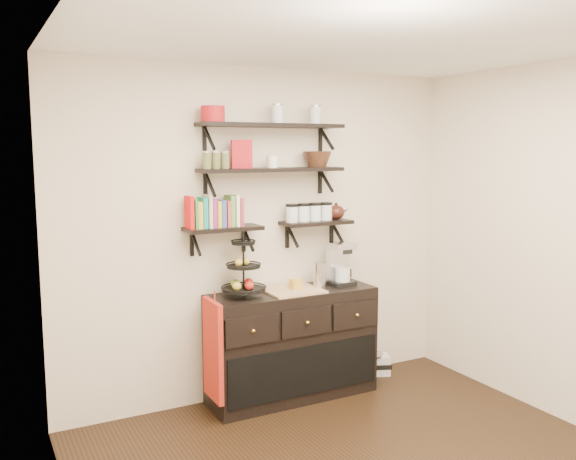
{
  "coord_description": "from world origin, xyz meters",
  "views": [
    {
      "loc": [
        -2.17,
        -2.76,
        2.06
      ],
      "look_at": [
        -0.1,
        1.15,
        1.46
      ],
      "focal_mm": 38.0,
      "sensor_mm": 36.0,
      "label": 1
    }
  ],
  "objects_px": {
    "sideboard": "(292,344)",
    "fruit_stand": "(244,275)",
    "coffee_maker": "(340,264)",
    "radio": "(371,364)"
  },
  "relations": [
    {
      "from": "sideboard",
      "to": "fruit_stand",
      "type": "relative_size",
      "value": 2.76
    },
    {
      "from": "sideboard",
      "to": "fruit_stand",
      "type": "distance_m",
      "value": 0.75
    },
    {
      "from": "fruit_stand",
      "to": "coffee_maker",
      "type": "distance_m",
      "value": 0.9
    },
    {
      "from": "fruit_stand",
      "to": "radio",
      "type": "relative_size",
      "value": 1.38
    },
    {
      "from": "sideboard",
      "to": "fruit_stand",
      "type": "height_order",
      "value": "fruit_stand"
    },
    {
      "from": "radio",
      "to": "fruit_stand",
      "type": "bearing_deg",
      "value": -153.35
    },
    {
      "from": "coffee_maker",
      "to": "radio",
      "type": "height_order",
      "value": "coffee_maker"
    },
    {
      "from": "fruit_stand",
      "to": "coffee_maker",
      "type": "xyz_separation_m",
      "value": [
        0.9,
        0.02,
        -0.0
      ]
    },
    {
      "from": "fruit_stand",
      "to": "coffee_maker",
      "type": "bearing_deg",
      "value": 1.35
    },
    {
      "from": "coffee_maker",
      "to": "radio",
      "type": "bearing_deg",
      "value": 9.47
    }
  ]
}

